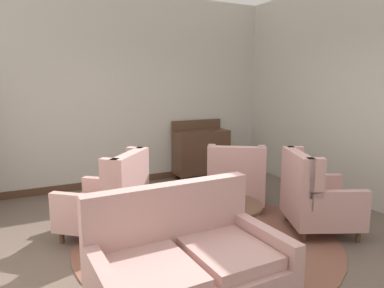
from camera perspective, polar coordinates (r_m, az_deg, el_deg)
ground at (r=4.11m, az=4.53°, el=-16.42°), size 8.52×8.52×0.00m
wall_back at (r=6.48m, az=-9.58°, el=8.36°), size 5.45×0.08×3.33m
wall_right at (r=6.12m, az=21.84°, el=7.72°), size 0.08×4.26×3.33m
baseboard_back at (r=6.66m, az=-9.04°, el=-5.58°), size 5.29×0.03×0.12m
area_rug at (r=4.34m, az=2.40°, el=-14.82°), size 3.05×3.05×0.01m
coffee_table at (r=4.17m, az=5.17°, el=-10.55°), size 0.86×0.86×0.45m
porcelain_vase at (r=4.09m, az=6.03°, el=-7.67°), size 0.20×0.20×0.33m
settee at (r=3.00m, az=-0.84°, el=-18.55°), size 1.52×0.94×0.97m
armchair_near_window at (r=4.37m, az=-13.03°, el=-8.97°), size 1.18×1.17×1.03m
armchair_near_sideboard at (r=5.24m, az=7.02°, el=-5.76°), size 1.13×1.16×0.96m
armchair_back_corner at (r=4.65m, az=19.01°, el=-8.10°), size 1.06×1.07×1.00m
side_table at (r=5.63m, az=6.38°, el=-4.35°), size 0.47×0.47×0.74m
sideboard at (r=6.82m, az=1.48°, el=-1.18°), size 1.05×0.43×1.10m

